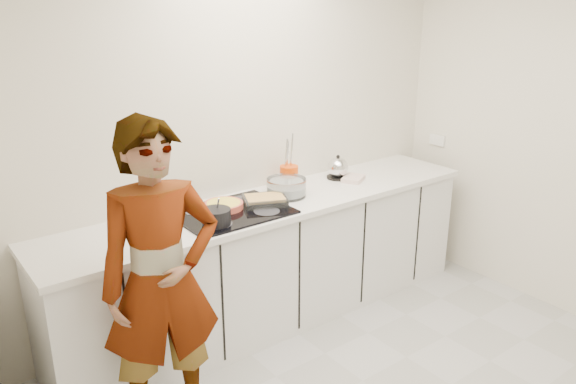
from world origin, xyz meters
TOP-DOWN VIEW (x-y plane):
  - wall_back at (0.00, 1.60)m, footprint 3.60×0.00m
  - wall_left at (-1.80, 0.00)m, footprint 0.00×3.20m
  - base_cabinets at (0.00, 1.28)m, footprint 3.20×0.58m
  - countertop at (0.00, 1.28)m, footprint 3.24×0.64m
  - hob at (-0.35, 1.26)m, footprint 0.72×0.54m
  - tart_dish at (-0.36, 1.33)m, footprint 0.26×0.26m
  - saucepan at (-0.54, 1.12)m, footprint 0.23×0.23m
  - baking_dish at (-0.10, 1.24)m, footprint 0.34×0.30m
  - mixing_bowl at (0.13, 1.31)m, footprint 0.32×0.32m
  - tea_towel at (0.76, 1.29)m, footprint 0.24×0.22m
  - kettle at (0.70, 1.40)m, footprint 0.19×0.19m
  - utensil_crock at (0.26, 1.44)m, footprint 0.14×0.14m
  - cook at (-1.08, 0.76)m, footprint 0.69×0.52m

SIDE VIEW (x-z plane):
  - base_cabinets at x=0.00m, z-range 0.00..0.87m
  - cook at x=-1.08m, z-range 0.00..1.71m
  - countertop at x=0.00m, z-range 0.87..0.91m
  - hob at x=-0.35m, z-range 0.91..0.92m
  - tea_towel at x=0.76m, z-range 0.91..0.94m
  - tart_dish at x=-0.36m, z-range 0.93..0.97m
  - baking_dish at x=-0.10m, z-range 0.93..0.98m
  - mixing_bowl at x=0.13m, z-range 0.91..1.03m
  - saucepan at x=-0.54m, z-range 0.89..1.06m
  - kettle at x=0.70m, z-range 0.90..1.08m
  - utensil_crock at x=0.26m, z-range 0.91..1.08m
  - wall_back at x=0.00m, z-range 0.00..2.60m
  - wall_left at x=-1.80m, z-range 0.00..2.60m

